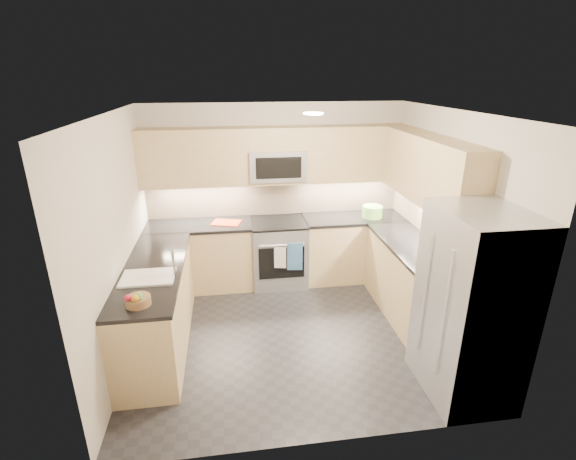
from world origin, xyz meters
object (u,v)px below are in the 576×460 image
object	(u,v)px
gas_range	(279,253)
fruit_basket	(138,301)
refrigerator	(472,306)
cutting_board	(226,223)
microwave	(277,165)
utensil_bowl	(372,212)

from	to	relation	value
gas_range	fruit_basket	xyz separation A→B (m)	(-1.50, -2.04, 0.52)
refrigerator	cutting_board	xyz separation A→B (m)	(-2.17, 2.44, 0.05)
gas_range	cutting_board	size ratio (longest dim) A/B	2.41
microwave	fruit_basket	distance (m)	2.73
refrigerator	cutting_board	world-z (taller)	refrigerator
microwave	refrigerator	distance (m)	3.04
cutting_board	utensil_bowl	bearing A→B (deg)	-1.19
cutting_board	refrigerator	bearing A→B (deg)	-48.41
gas_range	fruit_basket	size ratio (longest dim) A/B	4.15
gas_range	cutting_board	world-z (taller)	cutting_board
refrigerator	cutting_board	size ratio (longest dim) A/B	4.78
gas_range	fruit_basket	bearing A→B (deg)	-126.24
refrigerator	gas_range	bearing A→B (deg)	120.88
refrigerator	utensil_bowl	size ratio (longest dim) A/B	6.29
refrigerator	fruit_basket	bearing A→B (deg)	172.58
gas_range	utensil_bowl	xyz separation A→B (m)	(1.34, -0.03, 0.57)
microwave	utensil_bowl	distance (m)	1.51
utensil_bowl	cutting_board	size ratio (longest dim) A/B	0.76
microwave	refrigerator	bearing A→B (deg)	-60.38
gas_range	utensil_bowl	size ratio (longest dim) A/B	3.18
microwave	cutting_board	xyz separation A→B (m)	(-0.72, -0.11, -0.75)
gas_range	utensil_bowl	world-z (taller)	utensil_bowl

